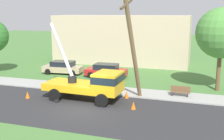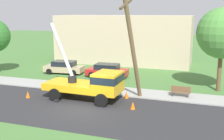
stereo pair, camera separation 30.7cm
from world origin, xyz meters
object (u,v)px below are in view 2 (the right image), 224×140
object	(u,v)px
traffic_cone_ahead	(133,105)
parked_sedan_tan	(64,67)
traffic_cone_curbside	(126,95)
traffic_cone_behind	(28,94)
utility_truck	(93,83)
park_bench	(180,92)
leaning_utility_pole	(132,46)
parked_sedan_red	(107,70)
roadside_tree_near	(222,33)

from	to	relation	value
traffic_cone_ahead	parked_sedan_tan	world-z (taller)	parked_sedan_tan
traffic_cone_curbside	traffic_cone_behind	bearing A→B (deg)	-162.01
utility_truck	park_bench	size ratio (longest dim) A/B	4.22
traffic_cone_ahead	traffic_cone_behind	bearing A→B (deg)	-179.43
leaning_utility_pole	park_bench	distance (m)	5.78
parked_sedan_tan	parked_sedan_red	size ratio (longest dim) A/B	1.02
leaning_utility_pole	traffic_cone_behind	size ratio (longest dim) A/B	15.20
roadside_tree_near	utility_truck	bearing A→B (deg)	-147.74
leaning_utility_pole	traffic_cone_ahead	bearing A→B (deg)	-71.90
traffic_cone_behind	leaning_utility_pole	bearing A→B (deg)	10.68
leaning_utility_pole	park_bench	size ratio (longest dim) A/B	5.32
leaning_utility_pole	parked_sedan_red	xyz separation A→B (m)	(-4.70, 7.47, -3.64)
parked_sedan_tan	leaning_utility_pole	bearing A→B (deg)	-37.49
utility_truck	roadside_tree_near	bearing A→B (deg)	32.26
parked_sedan_tan	traffic_cone_behind	bearing A→B (deg)	-80.16
traffic_cone_ahead	traffic_cone_curbside	bearing A→B (deg)	115.70
utility_truck	park_bench	world-z (taller)	utility_truck
leaning_utility_pole	parked_sedan_red	bearing A→B (deg)	122.15
utility_truck	leaning_utility_pole	world-z (taller)	leaning_utility_pole
parked_sedan_red	roadside_tree_near	distance (m)	12.12
parked_sedan_red	utility_truck	bearing A→B (deg)	-78.31
utility_truck	traffic_cone_curbside	distance (m)	2.97
utility_truck	parked_sedan_tan	world-z (taller)	utility_truck
utility_truck	roadside_tree_near	distance (m)	11.82
utility_truck	parked_sedan_red	size ratio (longest dim) A/B	1.52
utility_truck	parked_sedan_red	distance (m)	8.13
parked_sedan_tan	roadside_tree_near	bearing A→B (deg)	-7.19
traffic_cone_curbside	roadside_tree_near	xyz separation A→B (m)	(7.11, 4.62, 4.81)
traffic_cone_ahead	parked_sedan_red	size ratio (longest dim) A/B	0.13
traffic_cone_ahead	parked_sedan_red	bearing A→B (deg)	120.05
park_bench	roadside_tree_near	size ratio (longest dim) A/B	0.22
traffic_cone_ahead	utility_truck	bearing A→B (deg)	163.83
traffic_cone_behind	parked_sedan_red	bearing A→B (deg)	68.17
park_bench	utility_truck	bearing A→B (deg)	-155.30
traffic_cone_curbside	traffic_cone_ahead	bearing A→B (deg)	-64.30
leaning_utility_pole	traffic_cone_behind	world-z (taller)	leaning_utility_pole
park_bench	traffic_cone_curbside	bearing A→B (deg)	-158.51
traffic_cone_behind	roadside_tree_near	distance (m)	17.07
traffic_cone_behind	traffic_cone_ahead	bearing A→B (deg)	0.57
traffic_cone_ahead	park_bench	size ratio (longest dim) A/B	0.35
traffic_cone_ahead	roadside_tree_near	bearing A→B (deg)	49.70
traffic_cone_curbside	parked_sedan_red	xyz separation A→B (m)	(-4.03, 6.56, 0.43)
utility_truck	traffic_cone_behind	world-z (taller)	utility_truck
parked_sedan_red	park_bench	world-z (taller)	parked_sedan_red
traffic_cone_behind	traffic_cone_curbside	xyz separation A→B (m)	(7.65, 2.48, 0.00)
traffic_cone_behind	park_bench	world-z (taller)	park_bench
park_bench	traffic_cone_ahead	bearing A→B (deg)	-126.41
traffic_cone_behind	roadside_tree_near	bearing A→B (deg)	25.72
leaning_utility_pole	traffic_cone_curbside	xyz separation A→B (m)	(-0.67, 0.91, -4.07)
utility_truck	traffic_cone_behind	xyz separation A→B (m)	(-5.26, -1.11, -1.13)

